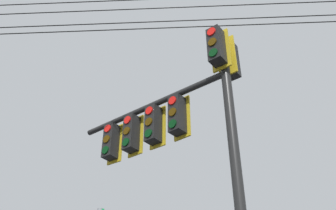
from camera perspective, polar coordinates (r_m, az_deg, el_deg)
The scene contains 1 object.
signal_mast_assembly at distance 7.92m, azimuth 2.25°, elevation -3.60°, with size 3.41×3.51×7.39m.
Camera 1 is at (2.61, 5.27, 1.46)m, focal length 39.60 mm.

